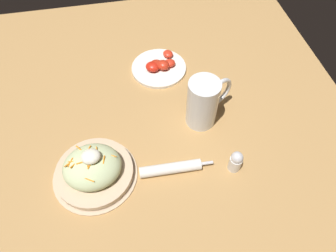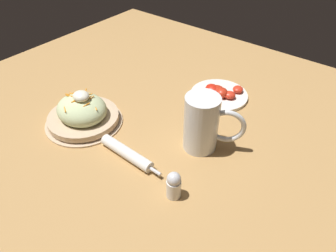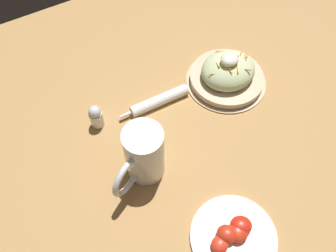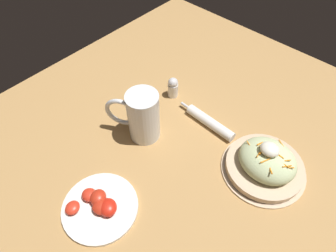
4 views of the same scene
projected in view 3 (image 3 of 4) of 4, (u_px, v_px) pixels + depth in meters
ground_plane at (214, 132)px, 0.94m from camera, size 1.43×1.43×0.00m
salad_plate at (227, 74)px, 1.00m from camera, size 0.24×0.24×0.11m
beer_mug at (144, 156)px, 0.81m from camera, size 0.16×0.11×0.16m
napkin_roll at (159, 101)px, 0.98m from camera, size 0.21×0.04×0.03m
tomato_plate at (233, 237)px, 0.77m from camera, size 0.20×0.20×0.04m
salt_shaker at (96, 116)px, 0.92m from camera, size 0.04×0.04×0.07m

